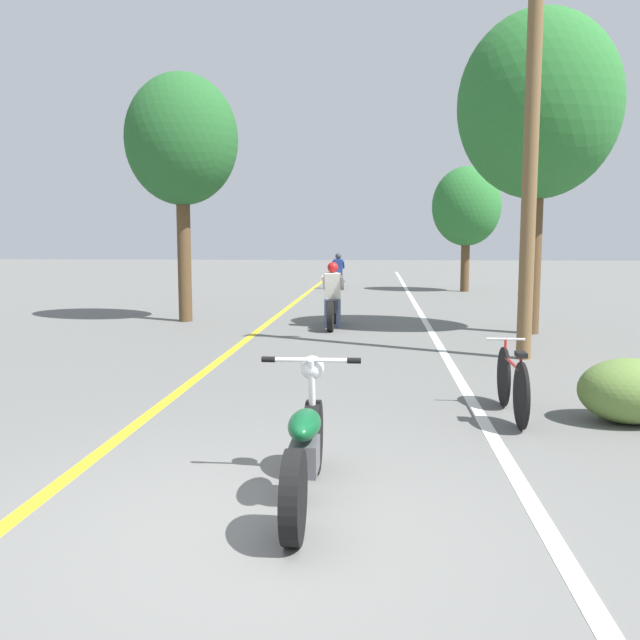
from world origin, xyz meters
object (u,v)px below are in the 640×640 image
(motorcycle_foreground, at_px, (305,447))
(motorcycle_rider_lead, at_px, (333,303))
(roadside_tree_right_near, at_px, (539,106))
(utility_pole, at_px, (531,130))
(roadside_tree_left, at_px, (182,141))
(roadside_tree_right_far, at_px, (466,207))
(motorcycle_rider_far, at_px, (338,275))
(bicycle_parked, at_px, (512,383))

(motorcycle_foreground, relative_size, motorcycle_rider_lead, 0.95)
(motorcycle_rider_lead, bearing_deg, roadside_tree_right_near, -8.43)
(utility_pole, height_order, roadside_tree_right_near, utility_pole)
(roadside_tree_right_near, distance_m, roadside_tree_left, 7.94)
(roadside_tree_left, relative_size, motorcycle_foreground, 2.93)
(roadside_tree_left, relative_size, motorcycle_rider_lead, 2.80)
(roadside_tree_right_near, bearing_deg, motorcycle_rider_lead, 171.57)
(roadside_tree_right_near, xyz_separation_m, roadside_tree_left, (-7.80, 1.47, -0.39))
(roadside_tree_right_far, relative_size, motorcycle_rider_lead, 2.25)
(utility_pole, height_order, motorcycle_rider_lead, utility_pole)
(motorcycle_rider_lead, bearing_deg, motorcycle_rider_far, 92.67)
(roadside_tree_right_near, height_order, motorcycle_rider_far, roadside_tree_right_near)
(motorcycle_rider_far, bearing_deg, roadside_tree_left, -105.65)
(roadside_tree_right_near, bearing_deg, roadside_tree_left, 169.31)
(roadside_tree_right_near, relative_size, motorcycle_rider_lead, 3.15)
(roadside_tree_right_far, relative_size, bicycle_parked, 2.75)
(utility_pole, bearing_deg, roadside_tree_right_far, 86.56)
(motorcycle_foreground, xyz_separation_m, motorcycle_rider_lead, (-0.45, 10.09, 0.14))
(roadside_tree_right_far, xyz_separation_m, bicycle_parked, (-1.80, -18.36, -2.77))
(utility_pole, height_order, motorcycle_foreground, utility_pole)
(roadside_tree_right_far, distance_m, motorcycle_rider_far, 5.56)
(roadside_tree_left, distance_m, motorcycle_foreground, 12.27)
(roadside_tree_left, bearing_deg, roadside_tree_right_far, 51.85)
(roadside_tree_right_near, distance_m, roadside_tree_right_far, 11.59)
(utility_pole, bearing_deg, motorcycle_rider_far, 104.34)
(utility_pole, xyz_separation_m, motorcycle_rider_lead, (-3.40, 3.71, -3.13))
(roadside_tree_left, relative_size, bicycle_parked, 3.43)
(motorcycle_rider_lead, relative_size, bicycle_parked, 1.23)
(roadside_tree_right_far, xyz_separation_m, motorcycle_foreground, (-3.83, -20.96, -2.74))
(roadside_tree_right_near, distance_m, motorcycle_rider_lead, 5.88)
(roadside_tree_right_far, relative_size, motorcycle_rider_far, 2.13)
(motorcycle_foreground, relative_size, motorcycle_rider_far, 0.91)
(roadside_tree_left, xyz_separation_m, bicycle_parked, (6.08, -8.33, -3.85))
(roadside_tree_right_far, relative_size, motorcycle_foreground, 2.35)
(motorcycle_foreground, distance_m, motorcycle_rider_lead, 10.10)
(roadside_tree_right_far, xyz_separation_m, motorcycle_rider_far, (-4.83, 0.86, -2.62))
(roadside_tree_left, height_order, bicycle_parked, roadside_tree_left)
(roadside_tree_right_far, bearing_deg, utility_pole, -93.44)
(roadside_tree_right_far, distance_m, roadside_tree_left, 12.80)
(roadside_tree_right_far, xyz_separation_m, motorcycle_rider_lead, (-4.28, -10.88, -2.60))
(roadside_tree_right_near, bearing_deg, roadside_tree_right_far, 89.59)
(roadside_tree_left, bearing_deg, bicycle_parked, -53.91)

